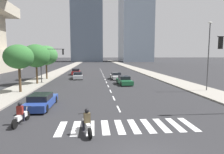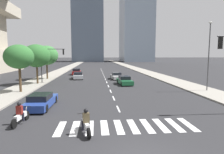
% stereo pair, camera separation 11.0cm
% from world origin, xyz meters
% --- Properties ---
extents(sidewalk_east, '(4.00, 260.00, 0.15)m').
position_xyz_m(sidewalk_east, '(11.51, 30.00, 0.07)').
color(sidewalk_east, gray).
rests_on(sidewalk_east, ground).
extents(sidewalk_west, '(4.00, 260.00, 0.15)m').
position_xyz_m(sidewalk_west, '(-11.51, 30.00, 0.07)').
color(sidewalk_west, gray).
rests_on(sidewalk_west, ground).
extents(crosswalk_near, '(8.55, 2.49, 0.01)m').
position_xyz_m(crosswalk_near, '(-0.00, 4.31, 0.00)').
color(crosswalk_near, silver).
rests_on(crosswalk_near, ground).
extents(lane_divider_center, '(0.14, 50.00, 0.01)m').
position_xyz_m(lane_divider_center, '(0.00, 32.31, 0.00)').
color(lane_divider_center, silver).
rests_on(lane_divider_center, ground).
extents(motorcycle_lead, '(0.85, 2.11, 1.49)m').
position_xyz_m(motorcycle_lead, '(-2.45, 3.42, 0.58)').
color(motorcycle_lead, black).
rests_on(motorcycle_lead, ground).
extents(motorcycle_trailing, '(0.70, 2.22, 1.49)m').
position_xyz_m(motorcycle_trailing, '(-6.74, 5.34, 0.58)').
color(motorcycle_trailing, black).
rests_on(motorcycle_trailing, ground).
extents(sedan_blue_0, '(1.95, 4.74, 1.20)m').
position_xyz_m(sedan_blue_0, '(-6.52, 9.33, 0.56)').
color(sedan_blue_0, navy).
rests_on(sedan_blue_0, ground).
extents(sedan_green_1, '(2.03, 4.60, 1.28)m').
position_xyz_m(sedan_green_1, '(2.59, 21.70, 0.59)').
color(sedan_green_1, '#1E6038').
rests_on(sedan_green_1, ground).
extents(sedan_silver_2, '(2.21, 4.83, 1.28)m').
position_xyz_m(sedan_silver_2, '(-5.16, 29.60, 0.59)').
color(sedan_silver_2, '#B7BABF').
rests_on(sedan_silver_2, ground).
extents(sedan_red_3, '(2.03, 4.56, 1.36)m').
position_xyz_m(sedan_red_3, '(-6.23, 37.85, 0.62)').
color(sedan_red_3, maroon).
rests_on(sedan_red_3, ground).
extents(sedan_white_4, '(2.00, 4.46, 1.26)m').
position_xyz_m(sedan_white_4, '(2.09, 28.37, 0.58)').
color(sedan_white_4, silver).
rests_on(sedan_white_4, ground).
extents(traffic_signal_far, '(4.01, 0.28, 5.67)m').
position_xyz_m(traffic_signal_far, '(-8.94, 23.86, 4.01)').
color(traffic_signal_far, '#333335').
rests_on(traffic_signal_far, sidewalk_west).
extents(street_lamp_east, '(0.50, 0.24, 8.25)m').
position_xyz_m(street_lamp_east, '(11.81, 15.05, 4.88)').
color(street_lamp_east, '#3F3F42').
rests_on(street_lamp_east, sidewalk_east).
extents(street_tree_nearest, '(3.32, 3.32, 5.54)m').
position_xyz_m(street_tree_nearest, '(-10.71, 16.12, 4.26)').
color(street_tree_nearest, '#4C3823').
rests_on(street_tree_nearest, sidewalk_west).
extents(street_tree_second, '(4.07, 4.07, 5.95)m').
position_xyz_m(street_tree_second, '(-10.71, 22.89, 4.36)').
color(street_tree_second, '#4C3823').
rests_on(street_tree_second, sidewalk_west).
extents(street_tree_third, '(4.14, 4.14, 6.06)m').
position_xyz_m(street_tree_third, '(-10.71, 28.98, 4.44)').
color(street_tree_third, '#4C3823').
rests_on(street_tree_third, sidewalk_west).
extents(office_tower_center_skyline, '(20.95, 29.81, 89.59)m').
position_xyz_m(office_tower_center_skyline, '(28.02, 134.87, 40.64)').
color(office_tower_center_skyline, '#8C9EB2').
rests_on(office_tower_center_skyline, ground).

